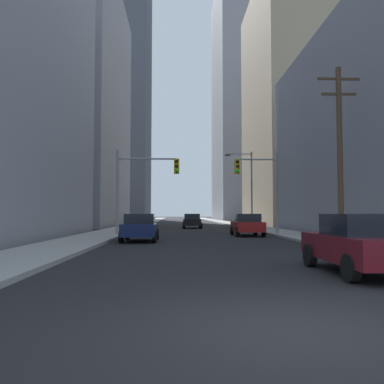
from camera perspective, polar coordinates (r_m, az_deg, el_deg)
ground_plane at (r=5.61m, az=14.07°, el=-18.81°), size 400.00×400.00×0.00m
sidewalk_left at (r=55.44m, az=-7.51°, el=-4.61°), size 3.03×160.00×0.15m
sidewalk_right at (r=55.79m, az=6.08°, el=-4.61°), size 3.03×160.00×0.15m
sedan_maroon at (r=11.04m, az=23.19°, el=-6.79°), size 1.95×4.23×1.52m
sedan_navy at (r=22.23m, az=-7.48°, el=-5.05°), size 1.95×4.22×1.52m
sedan_red at (r=27.68m, az=7.95°, el=-4.67°), size 1.95×4.23×1.52m
sedan_black at (r=41.57m, az=0.01°, el=-4.18°), size 1.95×4.26×1.52m
traffic_signal_near_left at (r=28.05m, az=-6.82°, el=2.10°), size 4.43×0.44×6.00m
traffic_signal_near_right at (r=28.56m, az=9.59°, el=1.89°), size 3.11×0.44×6.00m
utility_pole_right at (r=21.73m, az=20.52°, el=5.77°), size 2.20×0.28×9.09m
street_lamp_right at (r=38.50m, az=7.95°, el=1.43°), size 2.67×0.32×7.50m
building_left_mid_office at (r=56.02m, az=-20.09°, el=11.60°), size 18.67×24.74×31.19m
building_left_far_tower at (r=104.39m, az=-11.08°, el=16.29°), size 17.05×21.66×72.31m
building_right_mid_block at (r=58.53m, az=19.92°, el=11.38°), size 22.37×19.99×32.03m
building_right_far_highrise at (r=102.78m, az=8.90°, el=12.72°), size 18.91×27.22×59.08m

